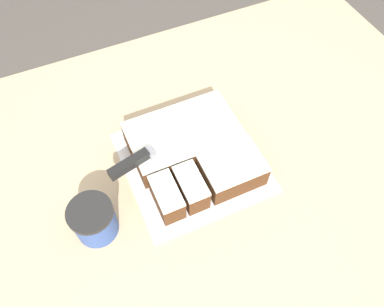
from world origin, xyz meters
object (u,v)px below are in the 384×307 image
object	(u,v)px
knife	(147,154)
cake	(193,152)
coffee_cup	(94,220)
cake_board	(192,162)

from	to	relation	value
knife	cake	bearing A→B (deg)	-20.36
cake	knife	xyz separation A→B (m)	(-0.11, 0.01, 0.04)
knife	coffee_cup	size ratio (longest dim) A/B	3.36
cake_board	cake	size ratio (longest dim) A/B	1.22
cake	knife	world-z (taller)	knife
cake	knife	distance (m)	0.12
cake_board	knife	bearing A→B (deg)	171.08
cake_board	coffee_cup	bearing A→B (deg)	-164.37
cake	coffee_cup	xyz separation A→B (m)	(-0.27, -0.08, 0.01)
knife	coffee_cup	world-z (taller)	knife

